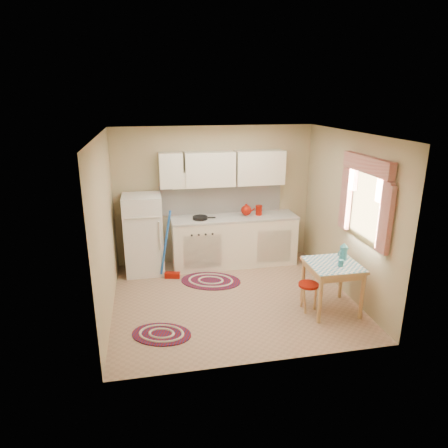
{
  "coord_description": "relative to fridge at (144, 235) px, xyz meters",
  "views": [
    {
      "loc": [
        -1.19,
        -5.41,
        3.0
      ],
      "look_at": [
        -0.08,
        0.25,
        1.13
      ],
      "focal_mm": 32.0,
      "sensor_mm": 36.0,
      "label": 1
    }
  ],
  "objects": [
    {
      "name": "fridge",
      "position": [
        0.0,
        0.0,
        0.0
      ],
      "size": [
        0.65,
        0.6,
        1.4
      ],
      "primitive_type": "cube",
      "color": "white",
      "rests_on": "ground"
    },
    {
      "name": "red_canister",
      "position": [
        2.07,
        0.05,
        0.3
      ],
      "size": [
        0.13,
        0.13,
        0.16
      ],
      "primitive_type": "cylinder",
      "rotation": [
        0.0,
        0.0,
        -0.1
      ],
      "color": "#971105",
      "rests_on": "countertop"
    },
    {
      "name": "countertop",
      "position": [
        1.62,
        0.05,
        0.2
      ],
      "size": [
        2.27,
        0.62,
        0.04
      ],
      "primitive_type": "cube",
      "color": "#B6B4AC",
      "rests_on": "base_cabinets"
    },
    {
      "name": "room_shell",
      "position": [
        1.46,
        -1.01,
        0.9
      ],
      "size": [
        3.64,
        3.6,
        2.52
      ],
      "color": "#A28267",
      "rests_on": "ground"
    },
    {
      "name": "broom",
      "position": [
        0.45,
        -0.35,
        -0.1
      ],
      "size": [
        0.3,
        0.18,
        1.2
      ],
      "primitive_type": null,
      "rotation": [
        0.0,
        0.0,
        -0.22
      ],
      "color": "blue",
      "rests_on": "ground"
    },
    {
      "name": "stool",
      "position": [
        2.3,
        -1.81,
        -0.49
      ],
      "size": [
        0.35,
        0.35,
        0.42
      ],
      "primitive_type": "cylinder",
      "rotation": [
        0.0,
        0.0,
        0.24
      ],
      "color": "#971105",
      "rests_on": "ground"
    },
    {
      "name": "coffee_pot",
      "position": [
        2.84,
        -1.73,
        0.15
      ],
      "size": [
        0.16,
        0.15,
        0.27
      ],
      "primitive_type": null,
      "rotation": [
        0.0,
        0.0,
        0.26
      ],
      "color": "teal",
      "rests_on": "table"
    },
    {
      "name": "base_cabinets",
      "position": [
        1.62,
        0.05,
        -0.26
      ],
      "size": [
        2.25,
        0.6,
        0.88
      ],
      "primitive_type": "cube",
      "color": "white",
      "rests_on": "ground"
    },
    {
      "name": "red_kettle",
      "position": [
        1.84,
        0.05,
        0.32
      ],
      "size": [
        0.23,
        0.21,
        0.21
      ],
      "primitive_type": null,
      "rotation": [
        0.0,
        0.0,
        -0.11
      ],
      "color": "#971105",
      "rests_on": "countertop"
    },
    {
      "name": "table",
      "position": [
        2.64,
        -1.85,
        -0.34
      ],
      "size": [
        0.72,
        0.72,
        0.72
      ],
      "primitive_type": "cube",
      "color": "tan",
      "rests_on": "ground"
    },
    {
      "name": "rug_left",
      "position": [
        0.18,
        -2.05,
        -0.69
      ],
      "size": [
        0.93,
        0.77,
        0.02
      ],
      "primitive_type": null,
      "rotation": [
        0.0,
        0.0,
        -0.34
      ],
      "color": "maroon",
      "rests_on": "ground"
    },
    {
      "name": "mug",
      "position": [
        2.7,
        -1.95,
        0.07
      ],
      "size": [
        0.1,
        0.1,
        0.1
      ],
      "primitive_type": "cylinder",
      "rotation": [
        0.0,
        0.0,
        0.35
      ],
      "color": "teal",
      "rests_on": "table"
    },
    {
      "name": "frying_pan",
      "position": [
        0.99,
        0.0,
        0.24
      ],
      "size": [
        0.3,
        0.3,
        0.05
      ],
      "primitive_type": "cylinder",
      "rotation": [
        0.0,
        0.0,
        -0.17
      ],
      "color": "black",
      "rests_on": "countertop"
    },
    {
      "name": "rug_center",
      "position": [
        1.07,
        -0.61,
        -0.69
      ],
      "size": [
        1.18,
        0.97,
        0.02
      ],
      "primitive_type": null,
      "rotation": [
        0.0,
        0.0,
        -0.34
      ],
      "color": "maroon",
      "rests_on": "ground"
    }
  ]
}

